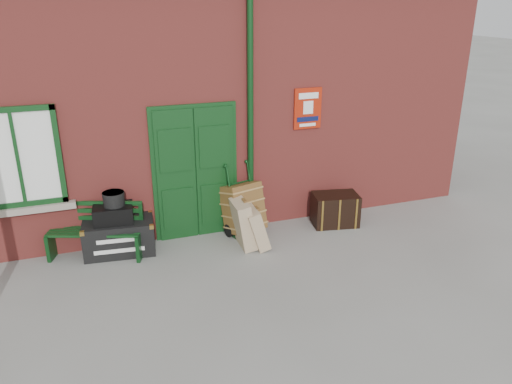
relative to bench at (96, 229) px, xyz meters
name	(u,v)px	position (x,y,z in m)	size (l,w,h in m)	color
ground	(241,272)	(1.95, -1.28, -0.45)	(80.00, 80.00, 0.00)	gray
station_building	(184,89)	(1.95, 2.21, 1.72)	(10.30, 4.30, 4.36)	#A43A34
bench	(96,229)	(0.00, 0.00, 0.00)	(1.50, 0.91, 0.89)	#0E3513
houdini_trunk	(119,237)	(0.33, -0.03, -0.18)	(1.08, 0.60, 0.54)	black
strongbox	(113,214)	(0.28, -0.03, 0.23)	(0.60, 0.43, 0.27)	black
hatbox	(114,199)	(0.31, -0.03, 0.48)	(0.33, 0.33, 0.22)	black
suitcase_back	(243,224)	(2.25, -0.50, -0.05)	(0.22, 0.55, 0.77)	tan
suitcase_front	(256,228)	(2.43, -0.60, -0.10)	(0.20, 0.50, 0.66)	tan
porter_trolley	(243,208)	(2.40, -0.05, 0.03)	(0.74, 0.78, 1.22)	black
dark_trunk	(335,209)	(4.07, -0.23, -0.16)	(0.79, 0.51, 0.57)	black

